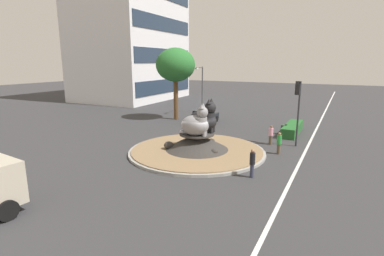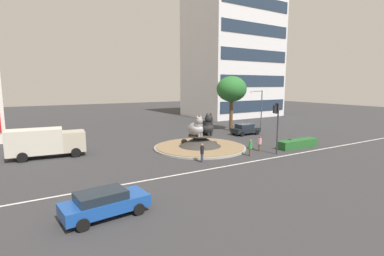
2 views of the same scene
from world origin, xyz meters
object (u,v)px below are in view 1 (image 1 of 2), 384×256
Objects in this scene: pedestrian_black_shirt at (252,162)px; pedestrian_pink_shirt at (271,135)px; litter_bin at (284,130)px; office_tower at (130,26)px; hatchback_near_shophouse at (204,116)px; pedestrian_green_shirt at (279,143)px; cat_statue_black at (204,120)px; cat_statue_grey at (196,124)px; streetlight_arm at (201,86)px; traffic_light_mast at (298,99)px; broadleaf_tree_behind_island at (176,65)px.

pedestrian_pink_shirt is at bearing -12.55° from pedestrian_black_shirt.
litter_bin is at bearing -15.74° from pedestrian_black_shirt.
office_tower reaches higher than hatchback_near_shophouse.
pedestrian_black_shirt reaches higher than pedestrian_green_shirt.
cat_statue_black is at bearing -155.17° from hatchback_near_shophouse.
office_tower is 42.36m from pedestrian_black_shirt.
pedestrian_green_shirt is at bearing 18.49° from cat_statue_grey.
pedestrian_black_shirt is (-18.55, -12.18, -2.69)m from streetlight_arm.
office_tower is at bearing -20.16° from traffic_light_mast.
hatchback_near_shophouse is (5.00, 10.29, -2.97)m from traffic_light_mast.
hatchback_near_shophouse is at bearing 46.68° from pedestrian_pink_shirt.
litter_bin is (-6.84, -11.78, -3.17)m from streetlight_arm.
pedestrian_green_shirt is (5.32, -0.44, -0.07)m from pedestrian_black_shirt.
pedestrian_pink_shirt is 10.05m from hatchback_near_shophouse.
broadleaf_tree_behind_island is (9.91, 8.26, 3.81)m from cat_statue_black.
traffic_light_mast is 0.63× the size of broadleaf_tree_behind_island.
traffic_light_mast is 3.46m from pedestrian_pink_shirt.
cat_statue_grey is 17.88m from streetlight_arm.
litter_bin is at bearing 51.80° from streetlight_arm.
cat_statue_black reaches higher than litter_bin.
office_tower is at bearing 62.39° from litter_bin.
pedestrian_pink_shirt is at bearing -122.61° from hatchback_near_shophouse.
pedestrian_black_shirt is 1.92× the size of litter_bin.
litter_bin is at bearing -98.69° from hatchback_near_shophouse.
office_tower reaches higher than traffic_light_mast.
pedestrian_green_shirt is 0.40× the size of hatchback_near_shophouse.
pedestrian_pink_shirt is 1.77× the size of litter_bin.
streetlight_arm is at bearing -118.25° from office_tower.
litter_bin is (-1.82, -12.65, -5.75)m from broadleaf_tree_behind_island.
cat_statue_grey is 6.18m from pedestrian_green_shirt.
traffic_light_mast is 0.20× the size of office_tower.
pedestrian_green_shirt is at bearing 35.59° from streetlight_arm.
streetlight_arm is 16.10m from pedestrian_pink_shirt.
cat_statue_black is at bearing -140.20° from broadleaf_tree_behind_island.
cat_statue_grey is 11.66m from hatchback_near_shophouse.
cat_statue_black is 0.49× the size of traffic_light_mast.
pedestrian_pink_shirt is at bearing 23.81° from traffic_light_mast.
broadleaf_tree_behind_island is at bearing 82.41° from hatchback_near_shophouse.
streetlight_arm is at bearing 59.85° from litter_bin.
pedestrian_green_shirt is (1.71, -5.22, -1.53)m from cat_statue_black.
traffic_light_mast reaches higher than litter_bin.
pedestrian_black_shirt reaches higher than litter_bin.
pedestrian_black_shirt is (-27.29, -30.20, -11.75)m from office_tower.
cat_statue_grey is 5.48m from pedestrian_black_shirt.
cat_statue_grey reaches higher than litter_bin.
cat_statue_grey is at bearing 16.48° from streetlight_arm.
pedestrian_green_shirt reaches higher than pedestrian_pink_shirt.
litter_bin is (-1.32, -8.77, -0.34)m from hatchback_near_shophouse.
traffic_light_mast is at bearing 43.60° from streetlight_arm.
office_tower reaches higher than broadleaf_tree_behind_island.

